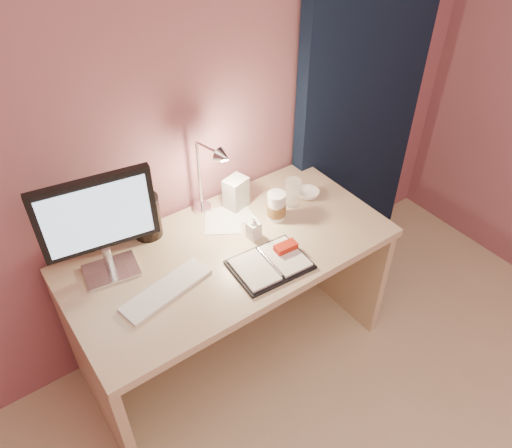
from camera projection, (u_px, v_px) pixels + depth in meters
room at (352, 79)px, 2.49m from camera, size 3.50×3.50×3.50m
desk at (222, 275)px, 2.32m from camera, size 1.40×0.70×0.73m
monitor at (98, 220)px, 1.85m from camera, size 0.43×0.19×0.46m
keyboard at (167, 290)px, 1.94m from camera, size 0.40×0.19×0.02m
planner at (271, 263)px, 2.05m from camera, size 0.33×0.25×0.05m
paper_a at (270, 258)px, 2.09m from camera, size 0.19×0.19×0.00m
paper_b at (234, 214)px, 2.31m from camera, size 0.18×0.18×0.00m
paper_c at (223, 223)px, 2.26m from camera, size 0.23×0.23×0.00m
coffee_cup at (276, 207)px, 2.25m from camera, size 0.09×0.09×0.14m
clear_cup at (293, 192)px, 2.33m from camera, size 0.08×0.08×0.13m
bowl at (308, 194)px, 2.40m from camera, size 0.11×0.11×0.03m
lotion_bottle at (254, 227)px, 2.15m from camera, size 0.06×0.06×0.12m
dark_jar at (146, 218)px, 2.15m from camera, size 0.13×0.13×0.18m
product_box at (236, 193)px, 2.31m from camera, size 0.12×0.11×0.15m
desk_lamp at (205, 178)px, 2.12m from camera, size 0.13×0.24×0.38m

